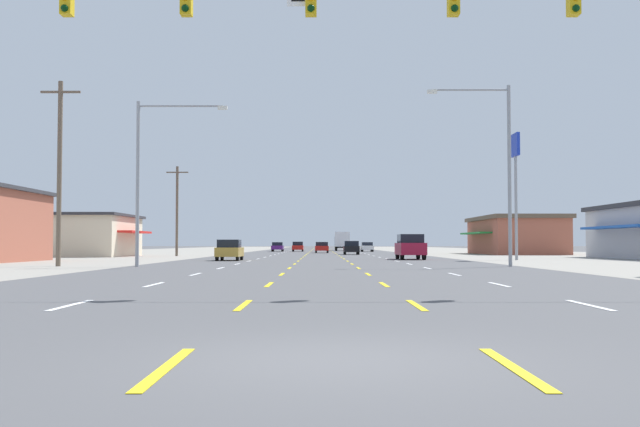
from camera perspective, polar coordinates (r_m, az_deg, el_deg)
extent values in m
plane|color=#4C4C4F|center=(73.99, 0.07, -3.30)|extent=(572.00, 572.00, 0.00)
cube|color=gray|center=(77.96, -18.47, -3.13)|extent=(28.00, 440.00, 0.01)
cube|color=gray|center=(78.09, 18.58, -3.13)|extent=(28.00, 440.00, 0.01)
cube|color=white|center=(15.86, -18.79, -6.72)|extent=(0.14, 2.60, 0.01)
cube|color=white|center=(23.08, -12.78, -5.37)|extent=(0.14, 2.60, 0.01)
cube|color=white|center=(30.43, -9.67, -4.65)|extent=(0.14, 2.60, 0.01)
cube|color=white|center=(37.84, -7.78, -4.20)|extent=(0.14, 2.60, 0.01)
cube|color=white|center=(45.28, -6.50, -3.90)|extent=(0.14, 2.60, 0.01)
cube|color=white|center=(52.74, -5.59, -3.68)|extent=(0.14, 2.60, 0.01)
cube|color=white|center=(60.21, -4.91, -3.51)|extent=(0.14, 2.60, 0.01)
cube|color=white|center=(67.68, -4.37, -3.38)|extent=(0.14, 2.60, 0.01)
cube|color=white|center=(75.16, -3.94, -3.28)|extent=(0.14, 2.60, 0.01)
cube|color=white|center=(82.65, -3.59, -3.19)|extent=(0.14, 2.60, 0.01)
cube|color=white|center=(90.13, -3.30, -3.12)|extent=(0.14, 2.60, 0.01)
cube|color=white|center=(97.62, -3.06, -3.06)|extent=(0.14, 2.60, 0.01)
cube|color=white|center=(105.11, -2.84, -3.01)|extent=(0.14, 2.60, 0.01)
cube|color=white|center=(112.60, -2.66, -2.97)|extent=(0.14, 2.60, 0.01)
cube|color=white|center=(120.10, -2.50, -2.93)|extent=(0.14, 2.60, 0.01)
cube|color=white|center=(127.59, -2.36, -2.89)|extent=(0.14, 2.60, 0.01)
cube|color=white|center=(135.08, -2.23, -2.86)|extent=(0.14, 2.60, 0.01)
cube|color=white|center=(142.58, -2.12, -2.83)|extent=(0.14, 2.60, 0.01)
cube|color=white|center=(150.07, -2.02, -2.81)|extent=(0.14, 2.60, 0.01)
cube|color=white|center=(157.57, -1.92, -2.79)|extent=(0.14, 2.60, 0.01)
cube|color=white|center=(165.07, -1.84, -2.76)|extent=(0.14, 2.60, 0.01)
cube|color=white|center=(172.56, -1.76, -2.75)|extent=(0.14, 2.60, 0.01)
cube|color=white|center=(180.06, -1.69, -2.73)|extent=(0.14, 2.60, 0.01)
cube|color=white|center=(187.56, -1.63, -2.71)|extent=(0.14, 2.60, 0.01)
cube|color=white|center=(195.05, -1.57, -2.70)|extent=(0.14, 2.60, 0.01)
cube|color=white|center=(202.55, -1.52, -2.69)|extent=(0.14, 2.60, 0.01)
cube|color=white|center=(210.05, -1.46, -2.67)|extent=(0.14, 2.60, 0.01)
cube|color=white|center=(217.55, -1.42, -2.66)|extent=(0.14, 2.60, 0.01)
cube|color=white|center=(225.04, -1.37, -2.65)|extent=(0.14, 2.60, 0.01)
cube|color=yellow|center=(7.74, -11.88, -11.55)|extent=(0.14, 2.60, 0.01)
cube|color=yellow|center=(15.11, -6.02, -7.05)|extent=(0.14, 2.60, 0.01)
cube|color=yellow|center=(22.57, -4.04, -5.50)|extent=(0.14, 2.60, 0.01)
cube|color=yellow|center=(30.05, -3.05, -4.71)|extent=(0.14, 2.60, 0.01)
cube|color=yellow|center=(37.54, -2.46, -4.24)|extent=(0.14, 2.60, 0.01)
cube|color=yellow|center=(45.03, -2.06, -3.92)|extent=(0.14, 2.60, 0.01)
cube|color=yellow|center=(52.52, -1.78, -3.69)|extent=(0.14, 2.60, 0.01)
cube|color=yellow|center=(60.02, -1.57, -3.52)|extent=(0.14, 2.60, 0.01)
cube|color=yellow|center=(67.51, -1.40, -3.39)|extent=(0.14, 2.60, 0.01)
cube|color=yellow|center=(75.01, -1.27, -3.29)|extent=(0.14, 2.60, 0.01)
cube|color=yellow|center=(82.51, -1.16, -3.20)|extent=(0.14, 2.60, 0.01)
cube|color=yellow|center=(90.01, -1.07, -3.13)|extent=(0.14, 2.60, 0.01)
cube|color=yellow|center=(97.50, -1.00, -3.07)|extent=(0.14, 2.60, 0.01)
cube|color=yellow|center=(105.00, -0.93, -3.01)|extent=(0.14, 2.60, 0.01)
cube|color=yellow|center=(112.50, -0.88, -2.97)|extent=(0.14, 2.60, 0.01)
cube|color=yellow|center=(120.00, -0.83, -2.93)|extent=(0.14, 2.60, 0.01)
cube|color=yellow|center=(127.50, -0.78, -2.89)|extent=(0.14, 2.60, 0.01)
cube|color=yellow|center=(135.00, -0.74, -2.86)|extent=(0.14, 2.60, 0.01)
cube|color=yellow|center=(142.50, -0.71, -2.83)|extent=(0.14, 2.60, 0.01)
cube|color=yellow|center=(150.00, -0.68, -2.81)|extent=(0.14, 2.60, 0.01)
cube|color=yellow|center=(157.50, -0.65, -2.79)|extent=(0.14, 2.60, 0.01)
cube|color=yellow|center=(165.00, -0.62, -2.77)|extent=(0.14, 2.60, 0.01)
cube|color=yellow|center=(172.49, -0.60, -2.75)|extent=(0.14, 2.60, 0.01)
cube|color=yellow|center=(179.99, -0.58, -2.73)|extent=(0.14, 2.60, 0.01)
cube|color=yellow|center=(187.49, -0.56, -2.71)|extent=(0.14, 2.60, 0.01)
cube|color=yellow|center=(194.99, -0.54, -2.70)|extent=(0.14, 2.60, 0.01)
cube|color=yellow|center=(202.49, -0.52, -2.69)|extent=(0.14, 2.60, 0.01)
cube|color=yellow|center=(209.99, -0.51, -2.67)|extent=(0.14, 2.60, 0.01)
cube|color=yellow|center=(217.49, -0.49, -2.66)|extent=(0.14, 2.60, 0.01)
cube|color=yellow|center=(224.99, -0.48, -2.65)|extent=(0.14, 2.60, 0.01)
cube|color=yellow|center=(7.83, 14.62, -11.42)|extent=(0.14, 2.60, 0.01)
cube|color=yellow|center=(15.16, 7.36, -7.03)|extent=(0.14, 2.60, 0.01)
cube|color=yellow|center=(22.60, 4.89, -5.49)|extent=(0.14, 2.60, 0.01)
cube|color=yellow|center=(30.07, 3.64, -4.71)|extent=(0.14, 2.60, 0.01)
cube|color=yellow|center=(37.55, 2.90, -4.23)|extent=(0.14, 2.60, 0.01)
cube|color=yellow|center=(45.04, 2.40, -3.92)|extent=(0.14, 2.60, 0.01)
cube|color=yellow|center=(52.53, 2.05, -3.69)|extent=(0.14, 2.60, 0.01)
cube|color=yellow|center=(60.03, 1.78, -3.52)|extent=(0.14, 2.60, 0.01)
cube|color=yellow|center=(67.52, 1.57, -3.39)|extent=(0.14, 2.60, 0.01)
cube|color=yellow|center=(75.02, 1.41, -3.29)|extent=(0.14, 2.60, 0.01)
cube|color=yellow|center=(82.52, 1.27, -3.20)|extent=(0.14, 2.60, 0.01)
cube|color=yellow|center=(90.01, 1.16, -3.13)|extent=(0.14, 2.60, 0.01)
cube|color=yellow|center=(97.51, 1.06, -3.07)|extent=(0.14, 2.60, 0.01)
cube|color=yellow|center=(105.01, 0.98, -3.01)|extent=(0.14, 2.60, 0.01)
cube|color=yellow|center=(112.51, 0.91, -2.97)|extent=(0.14, 2.60, 0.01)
cube|color=yellow|center=(120.01, 0.85, -2.93)|extent=(0.14, 2.60, 0.01)
cube|color=yellow|center=(127.50, 0.79, -2.89)|extent=(0.14, 2.60, 0.01)
cube|color=yellow|center=(135.00, 0.74, -2.86)|extent=(0.14, 2.60, 0.01)
cube|color=yellow|center=(142.50, 0.70, -2.83)|extent=(0.14, 2.60, 0.01)
cube|color=yellow|center=(150.00, 0.66, -2.81)|extent=(0.14, 2.60, 0.01)
cube|color=yellow|center=(157.50, 0.62, -2.79)|extent=(0.14, 2.60, 0.01)
cube|color=yellow|center=(165.00, 0.59, -2.77)|extent=(0.14, 2.60, 0.01)
cube|color=yellow|center=(172.50, 0.56, -2.75)|extent=(0.14, 2.60, 0.01)
cube|color=yellow|center=(180.00, 0.54, -2.73)|extent=(0.14, 2.60, 0.01)
cube|color=yellow|center=(187.50, 0.51, -2.71)|extent=(0.14, 2.60, 0.01)
cube|color=yellow|center=(195.00, 0.49, -2.70)|extent=(0.14, 2.60, 0.01)
cube|color=yellow|center=(202.50, 0.47, -2.69)|extent=(0.14, 2.60, 0.01)
cube|color=yellow|center=(210.00, 0.45, -2.67)|extent=(0.14, 2.60, 0.01)
cube|color=yellow|center=(217.50, 0.43, -2.66)|extent=(0.14, 2.60, 0.01)
cube|color=yellow|center=(225.00, 0.41, -2.65)|extent=(0.14, 2.60, 0.01)
cube|color=white|center=(15.99, 19.98, -6.67)|extent=(0.14, 2.60, 0.01)
cube|color=white|center=(23.17, 13.58, -5.35)|extent=(0.14, 2.60, 0.01)
cube|color=white|center=(30.50, 10.24, -4.64)|extent=(0.14, 2.60, 0.01)
cube|color=white|center=(37.90, 8.20, -4.20)|extent=(0.14, 2.60, 0.01)
cube|color=white|center=(45.33, 6.84, -3.89)|extent=(0.14, 2.60, 0.01)
cube|color=white|center=(52.78, 5.85, -3.68)|extent=(0.14, 2.60, 0.01)
cube|color=white|center=(60.24, 5.11, -3.51)|extent=(0.14, 2.60, 0.01)
cube|color=white|center=(67.71, 4.54, -3.38)|extent=(0.14, 2.60, 0.01)
cube|color=white|center=(75.19, 4.08, -3.28)|extent=(0.14, 2.60, 0.01)
cube|color=white|center=(82.67, 3.70, -3.19)|extent=(0.14, 2.60, 0.01)
cube|color=white|center=(90.16, 3.39, -3.12)|extent=(0.14, 2.60, 0.01)
cube|color=white|center=(97.64, 3.12, -3.06)|extent=(0.14, 2.60, 0.01)
cube|color=white|center=(105.13, 2.89, -3.01)|extent=(0.14, 2.60, 0.01)
cube|color=white|center=(112.62, 2.69, -2.97)|extent=(0.14, 2.60, 0.01)
cube|color=white|center=(120.11, 2.52, -2.93)|extent=(0.14, 2.60, 0.01)
cube|color=white|center=(127.61, 2.37, -2.89)|extent=(0.14, 2.60, 0.01)
cube|color=white|center=(135.10, 2.23, -2.86)|extent=(0.14, 2.60, 0.01)
cube|color=white|center=(142.59, 2.11, -2.83)|extent=(0.14, 2.60, 0.01)
cube|color=white|center=(150.09, 2.00, -2.81)|extent=(0.14, 2.60, 0.01)
cube|color=white|center=(157.58, 1.90, -2.79)|extent=(0.14, 2.60, 0.01)
cube|color=white|center=(165.08, 1.81, -2.76)|extent=(0.14, 2.60, 0.01)
cube|color=white|center=(172.57, 1.73, -2.75)|extent=(0.14, 2.60, 0.01)
cube|color=white|center=(180.07, 1.65, -2.73)|extent=(0.14, 2.60, 0.01)
cube|color=white|center=(187.57, 1.58, -2.71)|extent=(0.14, 2.60, 0.01)
cube|color=white|center=(195.06, 1.52, -2.70)|extent=(0.14, 2.60, 0.01)
cube|color=white|center=(202.56, 1.46, -2.69)|extent=(0.14, 2.60, 0.01)
cube|color=white|center=(210.06, 1.40, -2.67)|extent=(0.14, 2.60, 0.01)
cube|color=white|center=(217.56, 1.35, -2.66)|extent=(0.14, 2.60, 0.01)
cube|color=white|center=(225.05, 1.30, -2.65)|extent=(0.14, 2.60, 0.01)
sphere|color=black|center=(20.24, -0.79, 15.57)|extent=(0.20, 0.20, 0.20)
sphere|color=black|center=(20.55, -10.46, 15.33)|extent=(0.20, 0.20, 0.20)
sphere|color=black|center=(20.55, 10.28, 15.33)|extent=(0.20, 0.20, 0.20)
sphere|color=black|center=(21.34, 19.07, 14.75)|extent=(0.20, 0.20, 0.20)
sphere|color=black|center=(21.34, -19.21, 14.75)|extent=(0.20, 0.20, 0.20)
cube|color=#B28C33|center=(54.99, -7.08, -2.96)|extent=(1.72, 3.90, 0.66)
cube|color=black|center=(54.73, -7.10, -2.32)|extent=(1.58, 1.90, 0.58)
cylinder|color=black|center=(56.47, -7.65, -3.28)|extent=(0.20, 0.60, 0.60)
cylinder|color=black|center=(56.30, -6.15, -3.29)|extent=(0.20, 0.60, 0.60)
cylinder|color=black|center=(53.70, -8.04, -3.33)|extent=(0.20, 0.60, 0.60)
cylinder|color=black|center=(53.51, -6.47, -3.34)|extent=(0.20, 0.60, 0.60)
cube|color=maroon|center=(58.54, 6.90, -2.72)|extent=(1.98, 4.90, 0.92)
cube|color=black|center=(58.49, 6.90, -1.94)|extent=(1.82, 2.70, 0.68)
cylinder|color=black|center=(60.14, 5.91, -3.15)|extent=(0.26, 0.76, 0.76)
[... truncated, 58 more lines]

